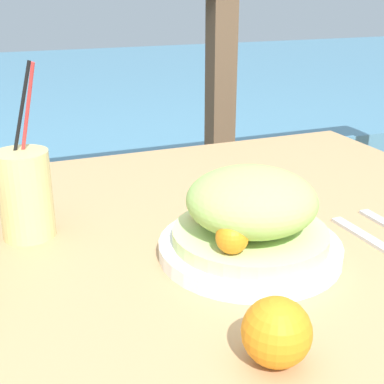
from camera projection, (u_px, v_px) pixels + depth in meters
patio_table at (169, 315)px, 0.73m from camera, size 1.19×0.96×0.72m
railing_fence at (62, 93)px, 1.39m from camera, size 2.80×0.08×1.12m
sea_backdrop at (13, 114)px, 3.77m from camera, size 12.00×4.00×0.41m
salad_plate at (250, 220)px, 0.70m from camera, size 0.24×0.24×0.12m
drink_glass at (25, 194)px, 0.75m from camera, size 0.07×0.07×0.24m
fork at (376, 243)px, 0.74m from camera, size 0.02×0.18×0.00m
orange_near_basket at (277, 332)px, 0.50m from camera, size 0.07×0.07×0.07m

